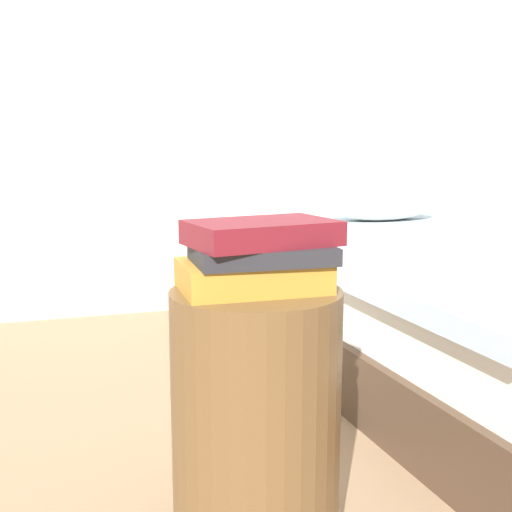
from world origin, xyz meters
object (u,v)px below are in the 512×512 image
bed (488,303)px  side_table (256,421)px  book_maroon (262,233)px  book_ochre (252,276)px  book_charcoal (262,254)px

bed → side_table: (-1.18, -0.83, 0.04)m
bed → book_maroon: size_ratio=7.42×
side_table → book_ochre: 0.30m
side_table → book_maroon: book_maroon is taller
book_ochre → book_maroon: bearing=-35.2°
book_ochre → book_maroon: book_maroon is taller
side_table → book_charcoal: (0.01, -0.01, 0.35)m
book_ochre → side_table: bearing=-57.8°
side_table → book_ochre: book_ochre is taller
side_table → book_ochre: size_ratio=1.95×
bed → book_ochre: 1.48m
book_charcoal → book_maroon: (0.00, 0.00, 0.04)m
book_charcoal → book_maroon: book_maroon is taller
bed → side_table: size_ratio=3.78×
side_table → book_ochre: (-0.01, 0.01, 0.30)m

